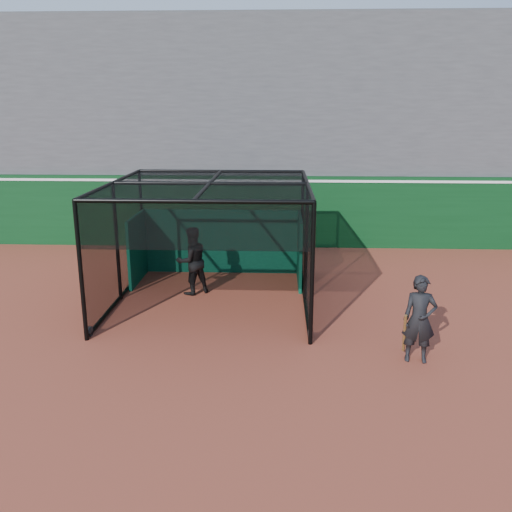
{
  "coord_description": "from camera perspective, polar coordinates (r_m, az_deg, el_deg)",
  "views": [
    {
      "loc": [
        1.36,
        -10.3,
        4.8
      ],
      "look_at": [
        0.83,
        2.0,
        1.4
      ],
      "focal_mm": 38.0,
      "sensor_mm": 36.0,
      "label": 1
    }
  ],
  "objects": [
    {
      "name": "batter",
      "position": [
        14.3,
        -6.78,
        -0.5
      ],
      "size": [
        1.11,
        1.06,
        1.8
      ],
      "primitive_type": "imported",
      "rotation": [
        0.0,
        0.0,
        3.75
      ],
      "color": "black",
      "rests_on": "ground"
    },
    {
      "name": "grandstand",
      "position": [
        22.62,
        -1.04,
        14.61
      ],
      "size": [
        50.0,
        7.85,
        8.95
      ],
      "color": "#4C4C4F",
      "rests_on": "ground"
    },
    {
      "name": "on_deck_player",
      "position": [
        10.91,
        16.82,
        -6.41
      ],
      "size": [
        0.68,
        0.49,
        1.73
      ],
      "color": "black",
      "rests_on": "ground"
    },
    {
      "name": "ground",
      "position": [
        11.44,
        -4.67,
        -9.41
      ],
      "size": [
        120.0,
        120.0,
        0.0
      ],
      "primitive_type": "plane",
      "color": "brown",
      "rests_on": "ground"
    },
    {
      "name": "batting_cage",
      "position": [
        13.59,
        -4.76,
        1.32
      ],
      "size": [
        4.85,
        5.23,
        3.0
      ],
      "color": "black",
      "rests_on": "ground"
    },
    {
      "name": "outfield_wall",
      "position": [
        19.17,
        -1.67,
        4.88
      ],
      "size": [
        50.0,
        0.5,
        2.5
      ],
      "color": "#0A3715",
      "rests_on": "ground"
    }
  ]
}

